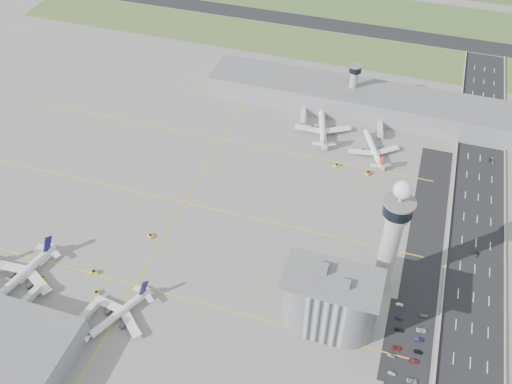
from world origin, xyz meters
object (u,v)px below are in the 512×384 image
(jet_bridge_near_1, at_px, (19,310))
(car_lot_9, at_px, (419,340))
(jet_bridge_far_1, at_px, (379,124))
(airplane_far_b, at_px, (374,146))
(control_tower, at_px, (393,232))
(airplane_near_c, at_px, (116,312))
(car_lot_3, at_px, (400,330))
(tug_2, at_px, (94,272))
(jet_bridge_near_2, at_px, (77,327))
(tug_3, at_px, (150,236))
(jet_bridge_far_0, at_px, (304,111))
(car_lot_5, at_px, (400,304))
(car_lot_2, at_px, (397,348))
(car_hw_2, at_px, (491,160))
(car_hw_1, at_px, (476,254))
(car_lot_8, at_px, (418,352))
(tug_1, at_px, (97,293))
(car_lot_4, at_px, (399,318))
(admin_building, at_px, (330,301))
(car_hw_4, at_px, (471,103))
(tug_4, at_px, (337,165))
(tug_5, at_px, (368,173))
(car_lot_1, at_px, (391,356))
(car_lot_6, at_px, (412,381))
(car_lot_11, at_px, (424,316))
(tug_0, at_px, (42,278))
(airplane_far_a, at_px, (323,123))
(car_lot_0, at_px, (392,373))
(car_lot_7, at_px, (414,361))
(car_lot_10, at_px, (421,330))
(airplane_near_b, at_px, (20,272))
(secondary_tower, at_px, (354,83))

(jet_bridge_near_1, relative_size, car_lot_9, 3.64)
(jet_bridge_far_1, bearing_deg, airplane_far_b, -9.30)
(control_tower, bearing_deg, airplane_near_c, -152.46)
(car_lot_3, bearing_deg, tug_2, 96.09)
(jet_bridge_near_2, relative_size, tug_3, 4.76)
(jet_bridge_far_0, bearing_deg, jet_bridge_far_1, 80.00)
(jet_bridge_far_0, xyz_separation_m, car_lot_5, (80.26, -135.10, -2.30))
(jet_bridge_near_2, relative_size, jet_bridge_far_1, 1.00)
(car_lot_2, relative_size, car_hw_2, 1.00)
(car_hw_1, bearing_deg, car_lot_8, -105.94)
(airplane_near_c, height_order, tug_3, airplane_near_c)
(tug_1, relative_size, car_lot_4, 0.99)
(admin_building, bearing_deg, car_lot_8, -5.21)
(car_hw_2, xyz_separation_m, car_hw_4, (-13.77, 59.70, 0.03))
(control_tower, height_order, tug_4, control_tower)
(tug_5, bearing_deg, car_lot_4, -52.58)
(car_lot_1, distance_m, car_lot_2, 4.73)
(car_lot_2, relative_size, car_lot_6, 0.86)
(tug_3, bearing_deg, car_lot_5, 113.24)
(car_lot_8, distance_m, car_lot_11, 19.77)
(admin_building, relative_size, tug_2, 12.07)
(admin_building, relative_size, tug_0, 12.72)
(admin_building, relative_size, jet_bridge_far_1, 3.00)
(airplane_far_a, xyz_separation_m, jet_bridge_near_2, (-70.99, -178.68, -3.11))
(control_tower, xyz_separation_m, car_lot_0, (11.67, -47.41, -34.46))
(tug_0, bearing_deg, car_lot_11, 94.70)
(car_lot_7, height_order, car_lot_10, car_lot_10)
(car_lot_7, bearing_deg, airplane_far_a, 23.14)
(airplane_near_b, bearing_deg, admin_building, 110.66)
(airplane_near_c, xyz_separation_m, car_lot_6, (131.29, 9.58, -4.64))
(car_lot_6, bearing_deg, car_lot_1, 40.25)
(jet_bridge_near_1, bearing_deg, car_lot_4, -63.20)
(car_lot_7, height_order, car_hw_4, car_lot_7)
(airplane_far_a, relative_size, car_lot_6, 9.29)
(control_tower, height_order, car_lot_3, control_tower)
(jet_bridge_far_0, distance_m, car_hw_2, 119.59)
(jet_bridge_near_2, distance_m, car_lot_11, 156.73)
(airplane_near_b, relative_size, jet_bridge_far_1, 3.08)
(car_lot_6, height_order, car_lot_8, car_lot_6)
(airplane_near_c, distance_m, tug_4, 154.53)
(jet_bridge_far_1, distance_m, tug_2, 198.12)
(car_lot_2, bearing_deg, tug_0, 90.84)
(airplane_far_a, height_order, car_lot_10, airplane_far_a)
(secondary_tower, relative_size, tug_0, 9.66)
(car_lot_4, distance_m, car_lot_5, 7.81)
(airplane_near_b, distance_m, tug_3, 64.75)
(car_lot_8, distance_m, car_hw_4, 205.25)
(jet_bridge_far_0, relative_size, tug_1, 4.47)
(tug_0, bearing_deg, airplane_near_b, -76.18)
(car_lot_6, distance_m, car_lot_8, 14.65)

